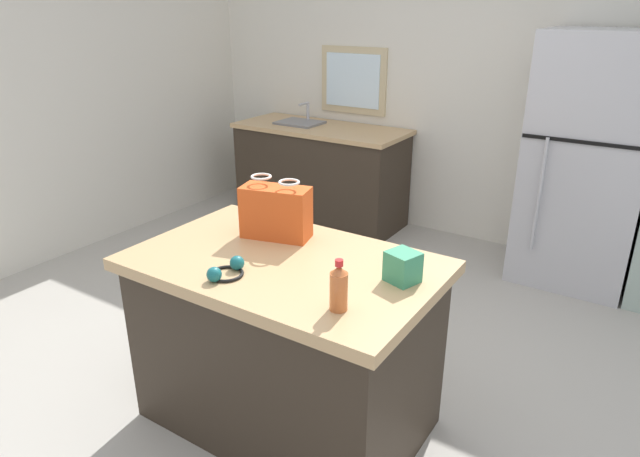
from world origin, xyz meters
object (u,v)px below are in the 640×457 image
at_px(shopping_bag, 276,212).
at_px(small_box, 403,267).
at_px(refrigerator, 587,163).
at_px(kitchen_island, 286,343).
at_px(ear_defenders, 226,271).
at_px(bottle, 339,288).

distance_m(shopping_bag, small_box, 0.73).
distance_m(refrigerator, small_box, 2.37).
height_order(kitchen_island, shopping_bag, shopping_bag).
bearing_deg(small_box, ear_defenders, -151.00).
bearing_deg(shopping_bag, refrigerator, 64.91).
relative_size(kitchen_island, small_box, 10.61).
distance_m(kitchen_island, small_box, 0.74).
xyz_separation_m(refrigerator, bottle, (-0.43, -2.69, 0.08)).
bearing_deg(bottle, refrigerator, 80.90).
distance_m(small_box, bottle, 0.36).
xyz_separation_m(small_box, ear_defenders, (-0.65, -0.36, -0.04)).
bearing_deg(bottle, kitchen_island, 150.96).
relative_size(refrigerator, ear_defenders, 9.04).
relative_size(refrigerator, small_box, 13.82).
bearing_deg(kitchen_island, ear_defenders, -113.25).
xyz_separation_m(refrigerator, ear_defenders, (-0.98, -2.71, 0.01)).
distance_m(shopping_bag, bottle, 0.76).
bearing_deg(shopping_bag, bottle, -35.10).
bearing_deg(small_box, refrigerator, 81.99).
height_order(kitchen_island, ear_defenders, ear_defenders).
bearing_deg(shopping_bag, kitchen_island, -46.21).
bearing_deg(kitchen_island, small_box, 10.57).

